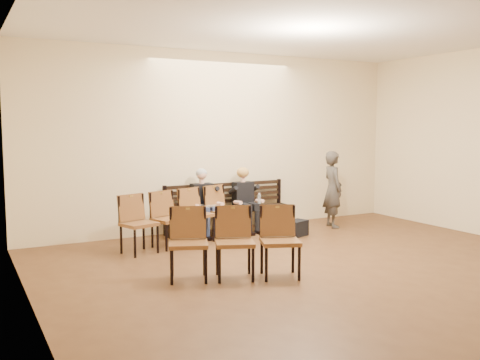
% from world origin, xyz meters
% --- Properties ---
extents(ground, '(10.00, 10.00, 0.00)m').
position_xyz_m(ground, '(0.00, 0.00, 0.00)').
color(ground, brown).
rests_on(ground, ground).
extents(room_walls, '(8.02, 10.01, 3.51)m').
position_xyz_m(room_walls, '(0.00, 0.79, 2.54)').
color(room_walls, beige).
rests_on(room_walls, ground).
extents(bench, '(2.60, 0.90, 0.45)m').
position_xyz_m(bench, '(-0.01, 4.65, 0.23)').
color(bench, black).
rests_on(bench, ground).
extents(seated_man, '(0.50, 0.69, 1.19)m').
position_xyz_m(seated_man, '(-0.61, 4.53, 0.60)').
color(seated_man, black).
rests_on(seated_man, ground).
extents(seated_woman, '(0.48, 0.67, 1.12)m').
position_xyz_m(seated_woman, '(0.27, 4.53, 0.56)').
color(seated_woman, black).
rests_on(seated_woman, ground).
extents(laptop, '(0.39, 0.32, 0.26)m').
position_xyz_m(laptop, '(-0.60, 4.38, 0.58)').
color(laptop, silver).
rests_on(laptop, bench).
extents(water_bottle, '(0.07, 0.07, 0.21)m').
position_xyz_m(water_bottle, '(0.42, 4.24, 0.56)').
color(water_bottle, silver).
rests_on(water_bottle, bench).
extents(bag, '(0.47, 0.39, 0.29)m').
position_xyz_m(bag, '(0.90, 3.67, 0.15)').
color(bag, black).
rests_on(bag, ground).
extents(passerby, '(0.56, 0.73, 1.79)m').
position_xyz_m(passerby, '(2.03, 4.05, 0.89)').
color(passerby, '#3B3630').
rests_on(passerby, ground).
extents(chair_row_front, '(2.39, 1.18, 0.96)m').
position_xyz_m(chair_row_front, '(-1.24, 4.00, 0.48)').
color(chair_row_front, brown).
rests_on(chair_row_front, ground).
extents(chair_row_back, '(1.84, 1.15, 0.98)m').
position_xyz_m(chair_row_back, '(-1.41, 1.75, 0.49)').
color(chair_row_back, brown).
rests_on(chair_row_back, ground).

